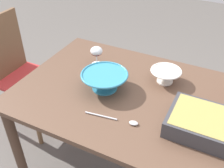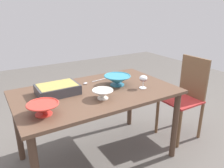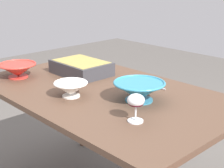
# 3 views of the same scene
# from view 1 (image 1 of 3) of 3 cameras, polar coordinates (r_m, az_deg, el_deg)

# --- Properties ---
(dining_table) EXTENTS (1.46, 0.88, 0.74)m
(dining_table) POSITION_cam_1_polar(r_m,az_deg,el_deg) (1.51, 7.42, -5.69)
(dining_table) COLOR brown
(dining_table) RESTS_ON ground_plane
(chair) EXTENTS (0.39, 0.38, 0.94)m
(chair) POSITION_cam_1_polar(r_m,az_deg,el_deg) (2.19, -19.26, 2.53)
(chair) COLOR #B22D2D
(chair) RESTS_ON ground_plane
(wine_glass) EXTENTS (0.08, 0.08, 0.13)m
(wine_glass) POSITION_cam_1_polar(r_m,az_deg,el_deg) (1.67, -3.33, 6.76)
(wine_glass) COLOR white
(wine_glass) RESTS_ON dining_table
(casserole_dish) EXTENTS (0.36, 0.26, 0.09)m
(casserole_dish) POSITION_cam_1_polar(r_m,az_deg,el_deg) (1.30, 19.80, -8.07)
(casserole_dish) COLOR #38383D
(casserole_dish) RESTS_ON dining_table
(mixing_bowl) EXTENTS (0.18, 0.18, 0.08)m
(mixing_bowl) POSITION_cam_1_polar(r_m,az_deg,el_deg) (1.56, 11.38, 1.88)
(mixing_bowl) COLOR white
(mixing_bowl) RESTS_ON dining_table
(small_bowl) EXTENTS (0.26, 0.26, 0.10)m
(small_bowl) POSITION_cam_1_polar(r_m,az_deg,el_deg) (1.47, -1.60, 0.82)
(small_bowl) COLOR teal
(small_bowl) RESTS_ON dining_table
(serving_spoon) EXTENTS (0.27, 0.06, 0.01)m
(serving_spoon) POSITION_cam_1_polar(r_m,az_deg,el_deg) (1.30, 2.02, -7.76)
(serving_spoon) COLOR silver
(serving_spoon) RESTS_ON dining_table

